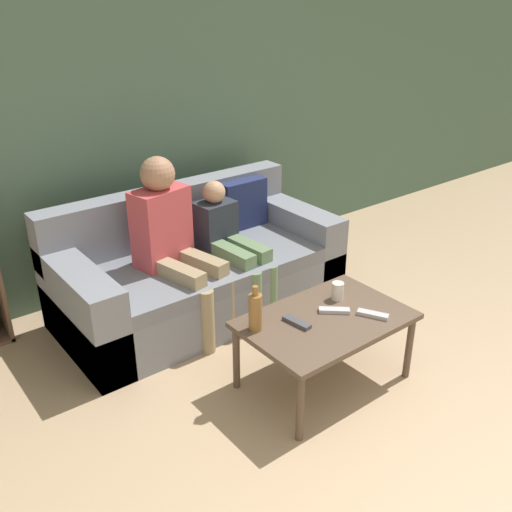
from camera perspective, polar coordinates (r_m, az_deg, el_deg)
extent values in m
cube|color=#4C6B56|center=(4.14, -12.89, 14.20)|extent=(12.00, 0.06, 2.60)
cube|color=gray|center=(3.97, -5.52, -3.29)|extent=(1.91, 0.91, 0.32)
cube|color=slate|center=(3.80, -4.91, -0.99)|extent=(1.47, 0.73, 0.10)
cube|color=gray|center=(4.07, -8.61, 4.33)|extent=(1.91, 0.18, 0.39)
cube|color=gray|center=(3.59, -17.01, -5.30)|extent=(0.22, 0.91, 0.58)
cube|color=gray|center=(4.37, 3.72, 1.46)|extent=(0.22, 0.91, 0.58)
cube|color=navy|center=(4.22, -1.28, 5.23)|extent=(0.36, 0.12, 0.36)
cylinder|color=brown|center=(2.88, 4.44, -14.88)|extent=(0.04, 0.04, 0.39)
cylinder|color=brown|center=(3.39, 15.06, -8.83)|extent=(0.04, 0.04, 0.39)
cylinder|color=brown|center=(3.20, -1.98, -10.13)|extent=(0.04, 0.04, 0.39)
cylinder|color=brown|center=(3.67, 8.60, -5.38)|extent=(0.04, 0.04, 0.39)
cube|color=brown|center=(3.15, 7.00, -6.39)|extent=(0.91, 0.61, 0.03)
cylinder|color=#9E8966|center=(3.50, -4.89, -6.55)|extent=(0.11, 0.11, 0.42)
cylinder|color=#9E8966|center=(3.62, -2.69, -5.31)|extent=(0.11, 0.11, 0.42)
cube|color=#9E8966|center=(3.52, -7.80, -1.63)|extent=(0.18, 0.42, 0.09)
cube|color=#9E8966|center=(3.64, -5.52, -0.57)|extent=(0.18, 0.42, 0.09)
cube|color=#C6474C|center=(3.67, -9.43, 2.90)|extent=(0.39, 0.27, 0.50)
sphere|color=#A87A5B|center=(3.55, -9.83, 8.10)|extent=(0.21, 0.21, 0.21)
cylinder|color=#66845B|center=(3.70, -0.10, -4.55)|extent=(0.10, 0.10, 0.42)
cylinder|color=#66845B|center=(3.78, 1.49, -3.83)|extent=(0.10, 0.10, 0.42)
cube|color=#66845B|center=(3.74, -2.57, 0.22)|extent=(0.13, 0.41, 0.09)
cube|color=#66845B|center=(3.82, -0.95, 0.83)|extent=(0.13, 0.41, 0.09)
cube|color=#282D38|center=(3.91, -4.11, 3.19)|extent=(0.27, 0.22, 0.32)
sphere|color=tan|center=(3.83, -4.22, 6.39)|extent=(0.15, 0.15, 0.15)
cylinder|color=silver|center=(3.30, 8.16, -3.48)|extent=(0.07, 0.07, 0.10)
cube|color=#47474C|center=(3.06, 4.09, -6.63)|extent=(0.07, 0.17, 0.02)
cube|color=#B7B7BC|center=(3.19, 7.84, -5.42)|extent=(0.16, 0.15, 0.02)
cube|color=#B7B7BC|center=(3.19, 11.60, -5.75)|extent=(0.12, 0.17, 0.02)
cylinder|color=olive|center=(2.96, -0.06, -5.67)|extent=(0.07, 0.07, 0.21)
cylinder|color=olive|center=(2.90, -0.07, -3.49)|extent=(0.03, 0.03, 0.05)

